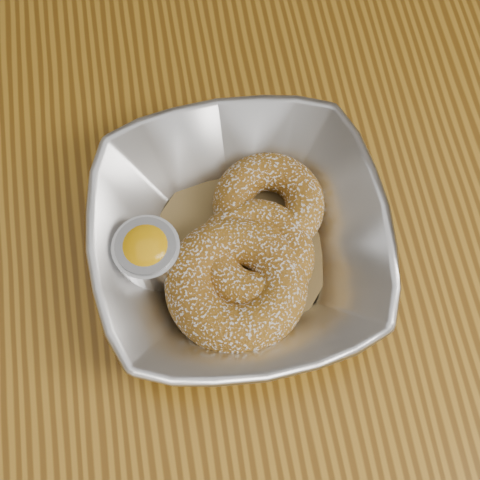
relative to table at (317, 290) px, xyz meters
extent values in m
plane|color=#565659|center=(0.00, 0.00, -0.65)|extent=(4.00, 4.00, 0.00)
cube|color=brown|center=(0.00, 0.00, 0.08)|extent=(1.20, 0.80, 0.04)
imported|color=silver|center=(-0.07, 0.01, 0.13)|extent=(0.23, 0.23, 0.06)
cube|color=olive|center=(-0.07, 0.01, 0.11)|extent=(0.20, 0.20, 0.00)
torus|color=brown|center=(-0.04, 0.04, 0.12)|extent=(0.10, 0.10, 0.03)
torus|color=brown|center=(-0.08, -0.02, 0.13)|extent=(0.12, 0.12, 0.04)
torus|color=brown|center=(-0.06, 0.00, 0.13)|extent=(0.10, 0.10, 0.03)
cylinder|color=silver|center=(-0.14, 0.01, 0.13)|extent=(0.05, 0.05, 0.04)
cylinder|color=gray|center=(-0.14, 0.01, 0.13)|extent=(0.05, 0.05, 0.04)
ellipsoid|color=#FFAF07|center=(-0.14, 0.01, 0.14)|extent=(0.04, 0.04, 0.03)
camera|label=1|loc=(-0.10, -0.17, 0.61)|focal=50.00mm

